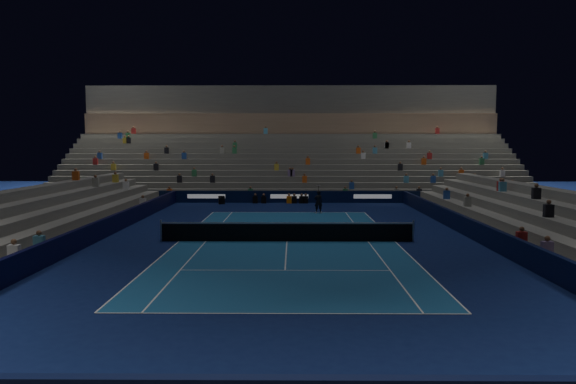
{
  "coord_description": "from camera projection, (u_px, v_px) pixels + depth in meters",
  "views": [
    {
      "loc": [
        0.31,
        -27.44,
        4.93
      ],
      "look_at": [
        0.0,
        6.0,
        2.0
      ],
      "focal_mm": 34.15,
      "sensor_mm": 36.0,
      "label": 1
    }
  ],
  "objects": [
    {
      "name": "ground",
      "position": [
        287.0,
        242.0,
        27.76
      ],
      "size": [
        90.0,
        90.0,
        0.0
      ],
      "primitive_type": "plane",
      "color": "#0B1747",
      "rests_on": "ground"
    },
    {
      "name": "court_surface",
      "position": [
        287.0,
        241.0,
        27.76
      ],
      "size": [
        10.97,
        23.77,
        0.01
      ],
      "primitive_type": "cube",
      "color": "#185086",
      "rests_on": "ground"
    },
    {
      "name": "sponsor_barrier_far",
      "position": [
        289.0,
        197.0,
        46.15
      ],
      "size": [
        44.0,
        0.25,
        1.0
      ],
      "primitive_type": "cube",
      "color": "black",
      "rests_on": "ground"
    },
    {
      "name": "sponsor_barrier_east",
      "position": [
        479.0,
        232.0,
        27.63
      ],
      "size": [
        0.25,
        37.0,
        1.0
      ],
      "primitive_type": "cube",
      "color": "black",
      "rests_on": "ground"
    },
    {
      "name": "sponsor_barrier_west",
      "position": [
        96.0,
        231.0,
        27.81
      ],
      "size": [
        0.25,
        37.0,
        1.0
      ],
      "primitive_type": "cube",
      "color": "black",
      "rests_on": "ground"
    },
    {
      "name": "grandstand_main",
      "position": [
        290.0,
        160.0,
        55.26
      ],
      "size": [
        44.0,
        15.2,
        11.2
      ],
      "color": "#60605C",
      "rests_on": "ground"
    },
    {
      "name": "grandstand_east",
      "position": [
        548.0,
        224.0,
        27.56
      ],
      "size": [
        5.0,
        37.0,
        2.5
      ],
      "color": "slate",
      "rests_on": "ground"
    },
    {
      "name": "grandstand_west",
      "position": [
        28.0,
        223.0,
        27.81
      ],
      "size": [
        5.0,
        37.0,
        2.5
      ],
      "color": "slate",
      "rests_on": "ground"
    },
    {
      "name": "tennis_net",
      "position": [
        287.0,
        232.0,
        27.72
      ],
      "size": [
        12.9,
        0.1,
        1.1
      ],
      "color": "#B2B2B7",
      "rests_on": "ground"
    },
    {
      "name": "tennis_player",
      "position": [
        318.0,
        202.0,
        39.12
      ],
      "size": [
        0.61,
        0.43,
        1.62
      ],
      "primitive_type": "imported",
      "rotation": [
        0.0,
        0.0,
        3.21
      ],
      "color": "black",
      "rests_on": "ground"
    },
    {
      "name": "broadcast_camera",
      "position": [
        221.0,
        200.0,
        45.2
      ],
      "size": [
        0.61,
        1.01,
        0.65
      ],
      "color": "black",
      "rests_on": "ground"
    }
  ]
}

